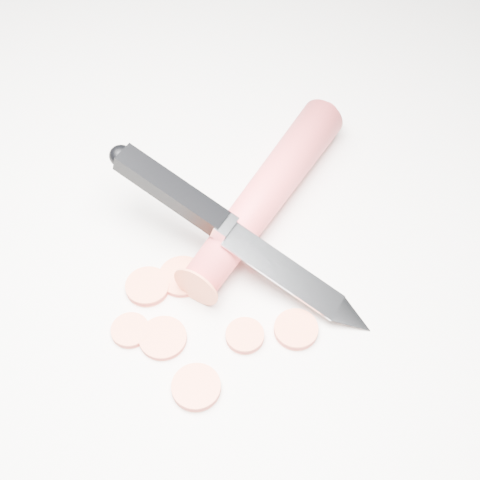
{
  "coord_description": "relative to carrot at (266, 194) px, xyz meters",
  "views": [
    {
      "loc": [
        0.05,
        -0.32,
        0.47
      ],
      "look_at": [
        0.03,
        0.01,
        0.02
      ],
      "focal_mm": 50.0,
      "sensor_mm": 36.0,
      "label": 1
    }
  ],
  "objects": [
    {
      "name": "ground",
      "position": [
        -0.05,
        -0.06,
        -0.02
      ],
      "size": [
        2.4,
        2.4,
        0.0
      ],
      "primitive_type": "plane",
      "color": "silver",
      "rests_on": "ground"
    },
    {
      "name": "kitchen_knife",
      "position": [
        -0.02,
        -0.06,
        0.02
      ],
      "size": [
        0.23,
        0.14,
        0.08
      ],
      "primitive_type": null,
      "color": "silver",
      "rests_on": "ground"
    },
    {
      "name": "carrot_slice_0",
      "position": [
        -0.07,
        -0.08,
        -0.02
      ],
      "size": [
        0.04,
        0.04,
        0.01
      ],
      "primitive_type": "cylinder",
      "color": "#F36F46",
      "rests_on": "ground"
    },
    {
      "name": "carrot_slice_4",
      "position": [
        0.03,
        -0.12,
        -0.02
      ],
      "size": [
        0.03,
        0.03,
        0.01
      ],
      "primitive_type": "cylinder",
      "color": "#F36F46",
      "rests_on": "ground"
    },
    {
      "name": "carrot",
      "position": [
        0.0,
        0.0,
        0.0
      ],
      "size": [
        0.14,
        0.22,
        0.04
      ],
      "primitive_type": "cylinder",
      "rotation": [
        1.57,
        0.0,
        -0.48
      ],
      "color": "#E03D43",
      "rests_on": "ground"
    },
    {
      "name": "carrot_slice_3",
      "position": [
        -0.05,
        -0.18,
        -0.02
      ],
      "size": [
        0.04,
        0.04,
        0.01
      ],
      "primitive_type": "cylinder",
      "color": "#F36F46",
      "rests_on": "ground"
    },
    {
      "name": "carrot_slice_5",
      "position": [
        -0.08,
        -0.14,
        -0.02
      ],
      "size": [
        0.04,
        0.04,
        0.01
      ],
      "primitive_type": "cylinder",
      "color": "#F36F46",
      "rests_on": "ground"
    },
    {
      "name": "carrot_slice_1",
      "position": [
        -0.1,
        -0.13,
        -0.02
      ],
      "size": [
        0.03,
        0.03,
        0.01
      ],
      "primitive_type": "cylinder",
      "color": "#F36F46",
      "rests_on": "ground"
    },
    {
      "name": "carrot_slice_6",
      "position": [
        -0.01,
        -0.13,
        -0.02
      ],
      "size": [
        0.03,
        0.03,
        0.01
      ],
      "primitive_type": "cylinder",
      "color": "#F36F46",
      "rests_on": "ground"
    },
    {
      "name": "carrot_slice_2",
      "position": [
        -0.09,
        -0.09,
        -0.02
      ],
      "size": [
        0.04,
        0.04,
        0.01
      ],
      "primitive_type": "cylinder",
      "color": "#F36F46",
      "rests_on": "ground"
    }
  ]
}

